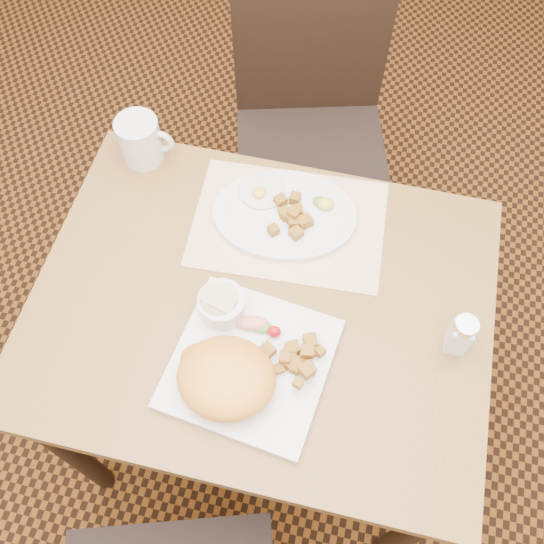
{
  "coord_description": "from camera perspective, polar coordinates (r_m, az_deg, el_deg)",
  "views": [
    {
      "loc": [
        0.14,
        -0.51,
        1.82
      ],
      "look_at": [
        0.01,
        0.03,
        0.82
      ],
      "focal_mm": 40.0,
      "sensor_mm": 36.0,
      "label": 1
    }
  ],
  "objects": [
    {
      "name": "home_fries_ov",
      "position": [
        1.26,
        1.99,
        5.26
      ],
      "size": [
        0.1,
        0.11,
        0.03
      ],
      "color": "#A56B1A",
      "rests_on": "plate_oval"
    },
    {
      "name": "ramekin",
      "position": [
        1.14,
        -4.75,
        -3.07
      ],
      "size": [
        0.09,
        0.09,
        0.05
      ],
      "color": "silver",
      "rests_on": "plate_square"
    },
    {
      "name": "hollandaise_mound",
      "position": [
        1.08,
        -4.41,
        -9.89
      ],
      "size": [
        0.18,
        0.16,
        0.07
      ],
      "color": "orange",
      "rests_on": "plate_square"
    },
    {
      "name": "placemat",
      "position": [
        1.28,
        1.58,
        4.58
      ],
      "size": [
        0.42,
        0.3,
        0.0
      ],
      "primitive_type": "cube",
      "rotation": [
        0.0,
        0.0,
        0.06
      ],
      "color": "white",
      "rests_on": "table"
    },
    {
      "name": "plate_square",
      "position": [
        1.13,
        -2.04,
        -8.6
      ],
      "size": [
        0.31,
        0.31,
        0.02
      ],
      "primitive_type": "cube",
      "rotation": [
        0.0,
        0.0,
        -0.12
      ],
      "color": "silver",
      "rests_on": "table"
    },
    {
      "name": "table",
      "position": [
        1.29,
        -0.97,
        -4.97
      ],
      "size": [
        0.9,
        0.7,
        0.75
      ],
      "color": "brown",
      "rests_on": "ground"
    },
    {
      "name": "garnish_sq",
      "position": [
        1.14,
        -1.22,
        -5.06
      ],
      "size": [
        0.09,
        0.04,
        0.03
      ],
      "color": "#387223",
      "rests_on": "plate_square"
    },
    {
      "name": "home_fries_sq",
      "position": [
        1.11,
        2.32,
        -8.07
      ],
      "size": [
        0.12,
        0.11,
        0.04
      ],
      "color": "#A56B1A",
      "rests_on": "plate_square"
    },
    {
      "name": "chair_far",
      "position": [
        1.77,
        3.69,
        14.47
      ],
      "size": [
        0.52,
        0.53,
        0.97
      ],
      "rotation": [
        0.0,
        0.0,
        3.41
      ],
      "color": "black",
      "rests_on": "ground"
    },
    {
      "name": "fried_egg",
      "position": [
        1.3,
        -0.99,
        7.66
      ],
      "size": [
        0.1,
        0.1,
        0.02
      ],
      "color": "white",
      "rests_on": "plate_oval"
    },
    {
      "name": "coffee_mug",
      "position": [
        1.38,
        -12.22,
        12.04
      ],
      "size": [
        0.12,
        0.09,
        0.11
      ],
      "color": "silver",
      "rests_on": "table"
    },
    {
      "name": "garnish_ov",
      "position": [
        1.28,
        4.93,
        6.48
      ],
      "size": [
        0.05,
        0.04,
        0.02
      ],
      "color": "#387223",
      "rests_on": "plate_oval"
    },
    {
      "name": "plate_oval",
      "position": [
        1.28,
        1.19,
        5.42
      ],
      "size": [
        0.33,
        0.26,
        0.02
      ],
      "primitive_type": null,
      "rotation": [
        0.0,
        0.0,
        0.13
      ],
      "color": "silver",
      "rests_on": "placemat"
    },
    {
      "name": "salt_shaker",
      "position": [
        1.16,
        17.3,
        -5.65
      ],
      "size": [
        0.04,
        0.04,
        0.1
      ],
      "color": "white",
      "rests_on": "table"
    },
    {
      "name": "ground",
      "position": [
        1.89,
        -0.68,
        -12.92
      ],
      "size": [
        8.0,
        8.0,
        0.0
      ],
      "primitive_type": "plane",
      "color": "black",
      "rests_on": "ground"
    }
  ]
}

